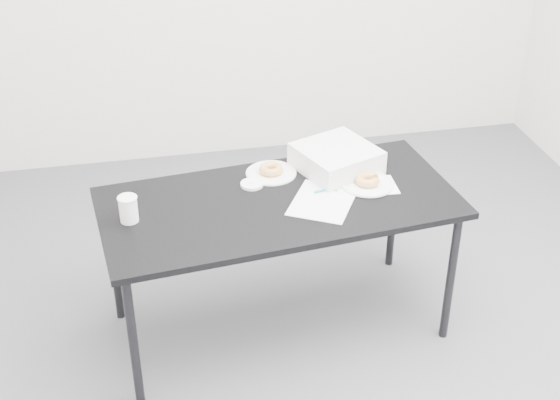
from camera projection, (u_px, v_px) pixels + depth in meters
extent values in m
plane|color=#49484D|center=(308.00, 346.00, 3.57)|extent=(4.00, 4.00, 0.00)
cube|color=black|center=(279.00, 203.00, 3.34)|extent=(1.59, 0.87, 0.03)
cylinder|color=black|center=(134.00, 343.00, 3.09)|extent=(0.04, 0.04, 0.67)
cylinder|color=black|center=(113.00, 260.00, 3.58)|extent=(0.04, 0.04, 0.67)
cylinder|color=black|center=(451.00, 278.00, 3.46)|extent=(0.04, 0.04, 0.67)
cylinder|color=black|center=(393.00, 210.00, 3.95)|extent=(0.04, 0.04, 0.67)
cube|color=white|center=(323.00, 201.00, 3.32)|extent=(0.37, 0.39, 0.00)
cube|color=#38922A|center=(333.00, 188.00, 3.42)|extent=(0.07, 0.07, 0.00)
cylinder|color=#0D9283|center=(329.00, 189.00, 3.40)|extent=(0.14, 0.04, 0.01)
cube|color=white|center=(377.00, 186.00, 3.44)|extent=(0.17, 0.17, 0.00)
cylinder|color=silver|center=(367.00, 184.00, 3.44)|extent=(0.24, 0.24, 0.01)
torus|color=gold|center=(368.00, 180.00, 3.43)|extent=(0.13, 0.13, 0.04)
cylinder|color=silver|center=(271.00, 173.00, 3.53)|extent=(0.23, 0.23, 0.01)
torus|color=gold|center=(271.00, 169.00, 3.52)|extent=(0.13, 0.13, 0.04)
cylinder|color=white|center=(128.00, 209.00, 3.16)|extent=(0.08, 0.08, 0.11)
cylinder|color=white|center=(252.00, 184.00, 3.44)|extent=(0.10, 0.10, 0.01)
cube|color=silver|center=(336.00, 158.00, 3.54)|extent=(0.42, 0.42, 0.11)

